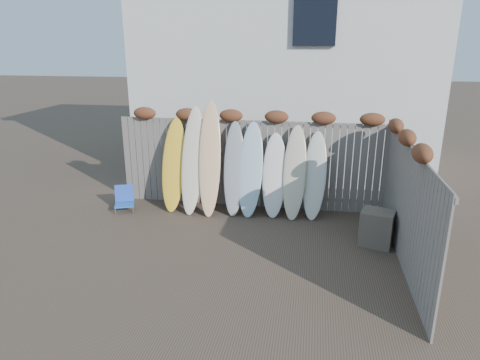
% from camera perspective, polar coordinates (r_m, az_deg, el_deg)
% --- Properties ---
extents(ground, '(80.00, 80.00, 0.00)m').
position_cam_1_polar(ground, '(7.85, -1.52, -9.62)').
color(ground, '#493A2D').
extents(back_fence, '(6.05, 0.28, 2.24)m').
position_cam_1_polar(back_fence, '(9.63, 1.56, 3.16)').
color(back_fence, slate).
rests_on(back_fence, ground).
extents(right_fence, '(0.28, 4.40, 2.24)m').
position_cam_1_polar(right_fence, '(7.67, 21.34, -2.27)').
color(right_fence, slate).
rests_on(right_fence, ground).
extents(house, '(8.50, 5.50, 6.33)m').
position_cam_1_polar(house, '(13.37, 6.24, 15.89)').
color(house, silver).
rests_on(house, ground).
extents(beach_chair, '(0.54, 0.56, 0.55)m').
position_cam_1_polar(beach_chair, '(10.02, -15.16, -2.45)').
color(beach_chair, blue).
rests_on(beach_chair, ground).
extents(wooden_crate, '(0.69, 0.63, 0.67)m').
position_cam_1_polar(wooden_crate, '(8.39, 17.78, -6.12)').
color(wooden_crate, '#6F6053').
rests_on(wooden_crate, ground).
extents(lattice_panel, '(0.17, 1.28, 1.93)m').
position_cam_1_polar(lattice_panel, '(8.59, 20.62, -1.36)').
color(lattice_panel, brown).
rests_on(lattice_panel, ground).
extents(surfboard_0, '(0.56, 0.74, 2.03)m').
position_cam_1_polar(surfboard_0, '(9.67, -8.83, 1.99)').
color(surfboard_0, yellow).
rests_on(surfboard_0, ground).
extents(surfboard_1, '(0.52, 0.83, 2.31)m').
position_cam_1_polar(surfboard_1, '(9.45, -6.37, 2.58)').
color(surfboard_1, beige).
rests_on(surfboard_1, ground).
extents(surfboard_2, '(0.55, 0.89, 2.44)m').
position_cam_1_polar(surfboard_2, '(9.32, -4.05, 2.86)').
color(surfboard_2, '#DCB283').
rests_on(surfboard_2, ground).
extents(surfboard_3, '(0.50, 0.74, 2.01)m').
position_cam_1_polar(surfboard_3, '(9.32, -0.81, 1.52)').
color(surfboard_3, gray).
rests_on(surfboard_3, ground).
extents(surfboard_4, '(0.56, 0.74, 2.01)m').
position_cam_1_polar(surfboard_4, '(9.26, 1.42, 1.39)').
color(surfboard_4, '#A9C9D8').
rests_on(surfboard_4, ground).
extents(surfboard_5, '(0.53, 0.65, 1.78)m').
position_cam_1_polar(surfboard_5, '(9.26, 4.59, 0.62)').
color(surfboard_5, silver).
rests_on(surfboard_5, ground).
extents(surfboard_6, '(0.52, 0.72, 1.97)m').
position_cam_1_polar(surfboard_6, '(9.18, 7.29, 0.98)').
color(surfboard_6, beige).
rests_on(surfboard_6, ground).
extents(surfboard_7, '(0.54, 0.70, 1.84)m').
position_cam_1_polar(surfboard_7, '(9.25, 9.93, 0.57)').
color(surfboard_7, silver).
rests_on(surfboard_7, ground).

